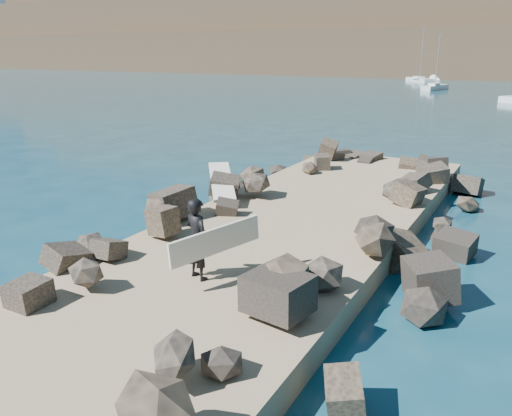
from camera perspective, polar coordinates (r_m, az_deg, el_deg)
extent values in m
plane|color=#0F384C|center=(13.29, 2.14, -5.05)|extent=(800.00, 800.00, 0.00)
cube|color=#8C7759|center=(11.58, -2.47, -6.97)|extent=(6.00, 26.00, 0.60)
cube|color=black|center=(13.51, -11.84, -2.78)|extent=(2.60, 22.00, 1.00)
cube|color=black|center=(10.82, 12.25, -8.05)|extent=(2.60, 22.00, 1.00)
cube|color=silver|center=(15.91, -3.96, 2.70)|extent=(2.17, 2.53, 0.09)
imported|color=black|center=(10.18, -6.72, -3.54)|extent=(0.72, 0.57, 1.72)
cube|color=silver|center=(9.91, -4.63, -3.76)|extent=(0.87, 2.00, 0.67)
cube|color=silver|center=(94.89, 18.18, 13.69)|extent=(6.12, 7.48, 0.80)
cylinder|color=gray|center=(94.77, 18.46, 16.54)|extent=(0.12, 0.12, 8.77)
cube|color=silver|center=(94.11, 18.11, 13.98)|extent=(2.35, 2.56, 0.44)
cube|color=silver|center=(75.15, 19.77, 12.77)|extent=(2.65, 6.34, 0.80)
cylinder|color=gray|center=(75.01, 20.07, 15.62)|extent=(0.12, 0.12, 6.81)
cube|color=silver|center=(74.41, 19.70, 13.13)|extent=(1.34, 1.91, 0.44)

